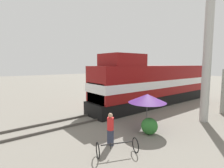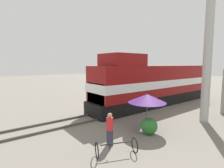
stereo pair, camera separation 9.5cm
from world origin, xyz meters
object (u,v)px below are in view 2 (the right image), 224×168
(locomotive, at_px, (153,84))
(bicycle, at_px, (116,148))
(utility_pole, at_px, (208,43))
(vendor_umbrella, at_px, (147,98))
(person_bystander, at_px, (110,128))

(locomotive, height_order, bicycle, locomotive)
(locomotive, xyz_separation_m, bicycle, (5.42, -9.23, -1.77))
(utility_pole, bearing_deg, locomotive, 167.59)
(utility_pole, xyz_separation_m, vendor_umbrella, (-1.52, -4.45, -3.59))
(utility_pole, distance_m, person_bystander, 9.01)
(bicycle, bearing_deg, locomotive, 142.37)
(locomotive, bearing_deg, utility_pole, -12.41)
(vendor_umbrella, bearing_deg, person_bystander, -84.40)
(bicycle, bearing_deg, person_bystander, -179.35)
(locomotive, distance_m, bicycle, 10.85)
(utility_pole, bearing_deg, vendor_umbrella, -108.81)
(person_bystander, bearing_deg, utility_pole, 80.97)
(utility_pole, bearing_deg, bicycle, -91.52)
(person_bystander, bearing_deg, bicycle, -21.32)
(vendor_umbrella, xyz_separation_m, bicycle, (1.31, -3.54, -1.63))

